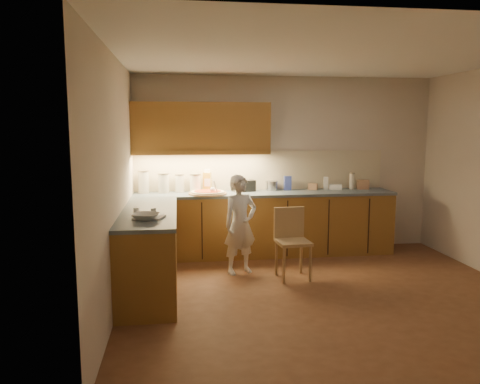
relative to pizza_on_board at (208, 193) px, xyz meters
The scene contains 24 objects.
room 2.13m from the pizza_on_board, 52.92° to the right, with size 4.54×4.50×2.62m.
l_counter 0.66m from the pizza_on_board, 50.86° to the right, with size 3.77×2.62×0.92m.
backsplash 0.95m from the pizza_on_board, 25.41° to the left, with size 3.75×0.02×0.58m, color beige.
upper_cabinets 0.94m from the pizza_on_board, 107.26° to the left, with size 1.95×0.36×0.73m.
pizza_on_board is the anchor object (origin of this frame).
child 0.87m from the pizza_on_board, 63.79° to the right, with size 0.46×0.30×1.26m, color white.
wooden_chair 1.44m from the pizza_on_board, 44.74° to the right, with size 0.41×0.41×0.86m.
mixing_bowl 1.87m from the pizza_on_board, 113.58° to the right, with size 0.27×0.27×0.07m, color silver.
canister_a 0.94m from the pizza_on_board, 165.29° to the left, with size 0.16×0.16×0.33m.
canister_b 0.67m from the pizza_on_board, 159.57° to the left, with size 0.16×0.16×0.29m.
canister_c 0.49m from the pizza_on_board, 144.58° to the left, with size 0.14×0.14×0.26m.
canister_d 0.31m from the pizza_on_board, 125.15° to the left, with size 0.17×0.17×0.27m.
oil_jug 0.29m from the pizza_on_board, 88.26° to the left, with size 0.13×0.11×0.33m.
toaster 0.62m from the pizza_on_board, 21.48° to the left, with size 0.28×0.20×0.17m.
steel_pot 1.01m from the pizza_on_board, 16.38° to the left, with size 0.19×0.19×0.14m.
blue_box 1.24m from the pizza_on_board, 12.97° to the left, with size 0.11×0.07×0.21m, color #3645A2.
card_box_a 1.62m from the pizza_on_board, ahead, with size 0.13×0.09×0.09m, color #A77C5A.
white_bottle 1.81m from the pizza_on_board, ahead, with size 0.06×0.06×0.19m, color white.
flat_pack 1.96m from the pizza_on_board, ahead, with size 0.19×0.13×0.08m, color white.
tall_jar 2.21m from the pizza_on_board, ahead, with size 0.08×0.08×0.25m.
card_box_b 2.39m from the pizza_on_board, ahead, with size 0.18×0.14×0.14m, color #9E7155.
dough_cloth 1.80m from the pizza_on_board, 113.54° to the right, with size 0.29×0.23×0.02m, color silver.
spice_jar_a 1.66m from the pizza_on_board, 121.58° to the right, with size 0.06×0.06×0.07m, color white.
spice_jar_b 1.62m from the pizza_on_board, 114.78° to the right, with size 0.06×0.06×0.08m, color silver.
Camera 1 is at (-1.62, -4.89, 1.86)m, focal length 35.00 mm.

